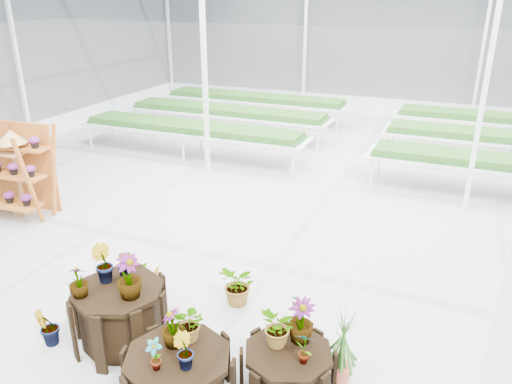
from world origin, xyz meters
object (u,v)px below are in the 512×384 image
at_px(plinth_mid, 179,379).
at_px(plinth_tall, 121,316).
at_px(plinth_low, 288,368).
at_px(bird_table, 17,173).
at_px(shelf_rack, 8,171).

bearing_deg(plinth_mid, plinth_tall, 153.43).
bearing_deg(plinth_low, bird_table, 159.39).
distance_m(plinth_tall, plinth_mid, 1.34).
bearing_deg(plinth_low, shelf_rack, 160.49).
xyz_separation_m(shelf_rack, bird_table, (0.15, 0.09, -0.04)).
bearing_deg(plinth_mid, plinth_low, 34.99).
relative_size(plinth_tall, plinth_low, 1.12).
height_order(shelf_rack, bird_table, shelf_rack).
relative_size(plinth_low, bird_table, 0.60).
xyz_separation_m(plinth_tall, shelf_rack, (-4.47, 2.46, 0.51)).
distance_m(plinth_tall, plinth_low, 2.21).
height_order(plinth_tall, plinth_mid, plinth_tall).
xyz_separation_m(plinth_mid, bird_table, (-5.52, 3.15, 0.56)).
relative_size(plinth_mid, plinth_low, 1.14).
bearing_deg(plinth_low, plinth_mid, -145.01).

